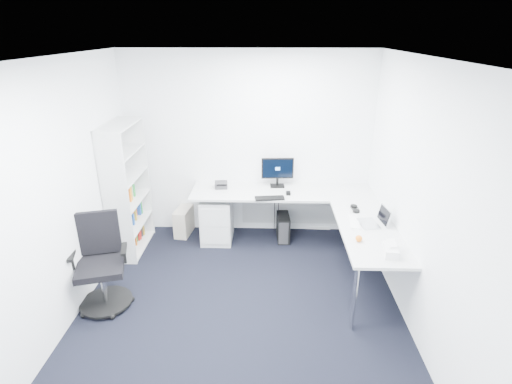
{
  "coord_description": "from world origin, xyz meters",
  "views": [
    {
      "loc": [
        0.29,
        -3.55,
        2.93
      ],
      "look_at": [
        0.15,
        1.05,
        1.05
      ],
      "focal_mm": 28.0,
      "sensor_mm": 36.0,
      "label": 1
    }
  ],
  "objects_px": {
    "l_desk": "(286,227)",
    "monitor": "(278,172)",
    "bookshelf": "(127,189)",
    "task_chair": "(100,265)",
    "laptop": "(369,216)"
  },
  "relations": [
    {
      "from": "l_desk",
      "to": "monitor",
      "type": "xyz_separation_m",
      "value": [
        -0.11,
        0.53,
        0.62
      ]
    },
    {
      "from": "l_desk",
      "to": "bookshelf",
      "type": "relative_size",
      "value": 1.48
    },
    {
      "from": "l_desk",
      "to": "task_chair",
      "type": "bearing_deg",
      "value": -148.83
    },
    {
      "from": "l_desk",
      "to": "monitor",
      "type": "distance_m",
      "value": 0.82
    },
    {
      "from": "bookshelf",
      "to": "task_chair",
      "type": "bearing_deg",
      "value": -86.05
    },
    {
      "from": "l_desk",
      "to": "task_chair",
      "type": "relative_size",
      "value": 2.5
    },
    {
      "from": "l_desk",
      "to": "laptop",
      "type": "distance_m",
      "value": 1.26
    },
    {
      "from": "task_chair",
      "to": "laptop",
      "type": "distance_m",
      "value": 3.11
    },
    {
      "from": "monitor",
      "to": "task_chair",
      "type": "bearing_deg",
      "value": -140.9
    },
    {
      "from": "monitor",
      "to": "l_desk",
      "type": "bearing_deg",
      "value": -80.96
    },
    {
      "from": "task_chair",
      "to": "laptop",
      "type": "height_order",
      "value": "task_chair"
    },
    {
      "from": "l_desk",
      "to": "laptop",
      "type": "xyz_separation_m",
      "value": [
        0.95,
        -0.67,
        0.5
      ]
    },
    {
      "from": "l_desk",
      "to": "bookshelf",
      "type": "bearing_deg",
      "value": 178.68
    },
    {
      "from": "task_chair",
      "to": "monitor",
      "type": "bearing_deg",
      "value": 26.55
    },
    {
      "from": "l_desk",
      "to": "laptop",
      "type": "height_order",
      "value": "laptop"
    }
  ]
}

